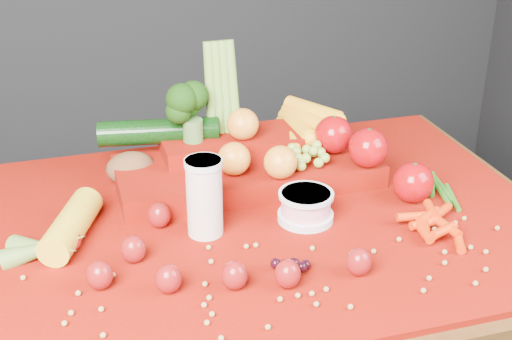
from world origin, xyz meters
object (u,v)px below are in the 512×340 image
object	(u,v)px
table	(259,266)
yogurt_bowl	(306,205)
produce_mound	(257,153)
milk_glass	(204,194)

from	to	relation	value
table	yogurt_bowl	distance (m)	0.16
table	produce_mound	size ratio (longest dim) A/B	1.83
table	milk_glass	distance (m)	0.21
milk_glass	yogurt_bowl	xyz separation A→B (m)	(0.18, -0.01, -0.05)
milk_glass	table	bearing A→B (deg)	12.66
table	yogurt_bowl	bearing A→B (deg)	-21.98
milk_glass	produce_mound	xyz separation A→B (m)	(0.15, 0.18, -0.02)
yogurt_bowl	produce_mound	size ratio (longest dim) A/B	0.17
table	produce_mound	xyz separation A→B (m)	(0.04, 0.16, 0.16)
table	yogurt_bowl	xyz separation A→B (m)	(0.08, -0.03, 0.14)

